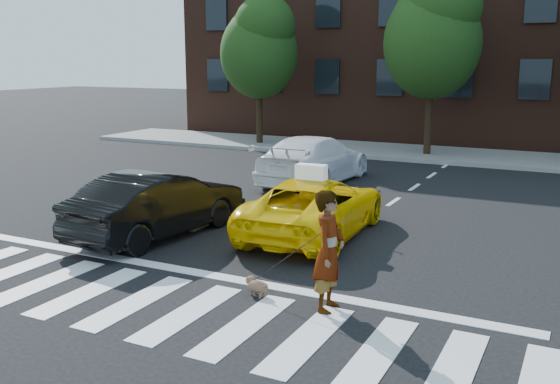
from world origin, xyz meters
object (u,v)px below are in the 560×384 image
Objects in this scene: white_suv at (314,159)px; tree_left at (260,44)px; taxi at (315,206)px; black_sedan at (158,204)px; dog at (256,285)px; tree_mid at (434,31)px; woman at (329,251)px.

tree_left is at bearing -49.94° from white_suv.
taxi is 0.90× the size of white_suv.
black_sedan is 4.25m from dog.
white_suv is (-1.93, -6.75, -4.11)m from tree_mid.
taxi is (0.44, -12.13, -4.21)m from tree_mid.
black_sedan is 5.37m from woman.
tree_left reaches higher than white_suv.
black_sedan is at bearing 61.87° from woman.
taxi is 3.83m from dog.
black_sedan is at bearing 169.27° from dog.
tree_mid is (7.50, -0.00, 0.41)m from tree_left.
black_sedan is 0.85× the size of white_suv.
tree_mid is 16.59m from dog.
tree_mid reaches higher than taxi.
tree_left reaches higher than black_sedan.
white_suv is (5.57, -6.75, -3.69)m from tree_left.
black_sedan is at bearing -70.29° from tree_left.
black_sedan is 7.00m from white_suv.
woman is at bearing 113.57° from taxi.
tree_left is 3.44× the size of woman.
black_sedan reaches higher than taxi.
dog is at bearing 155.29° from black_sedan.
tree_left is at bearing 180.00° from tree_mid.
tree_mid reaches higher than tree_left.
tree_left is at bearing -64.13° from black_sedan.
woman is 1.49m from dog.
tree_left is 18.53m from dog.
white_suv reaches higher than black_sedan.
dog is (-1.28, 0.01, -0.77)m from woman.
tree_left reaches higher than dog.
woman reaches higher than taxi.
woman is (4.25, -9.15, 0.20)m from white_suv.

